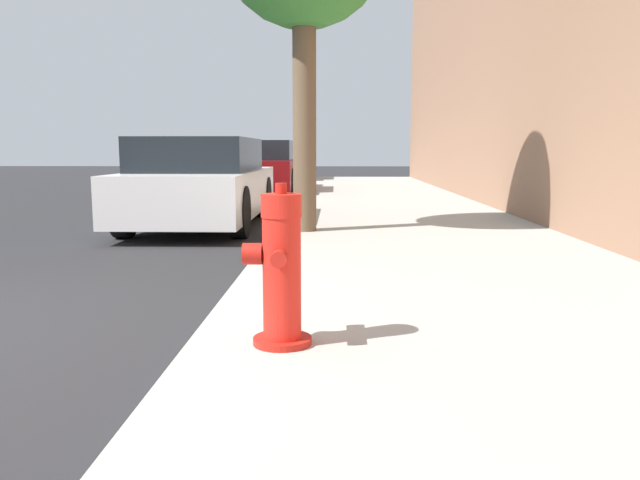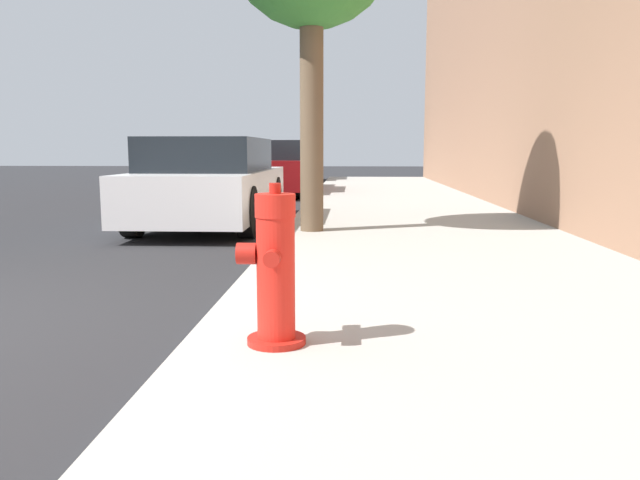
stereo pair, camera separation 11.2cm
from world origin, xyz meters
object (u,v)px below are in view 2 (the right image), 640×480
parked_car_near (211,183)px  parked_car_mid (274,168)px  parked_car_far (294,163)px  fire_hydrant (275,271)px

parked_car_near → parked_car_mid: bearing=89.1°
parked_car_mid → parked_car_far: parked_car_far is taller
parked_car_near → parked_car_far: 12.91m
fire_hydrant → parked_car_mid: parked_car_mid is taller
parked_car_mid → parked_car_far: size_ratio=1.08×
parked_car_far → parked_car_near: bearing=-90.1°
parked_car_near → parked_car_far: (0.02, 12.91, 0.03)m
fire_hydrant → parked_car_far: parked_car_far is taller
parked_car_mid → parked_car_far: bearing=90.7°
parked_car_near → fire_hydrant: bearing=-74.3°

